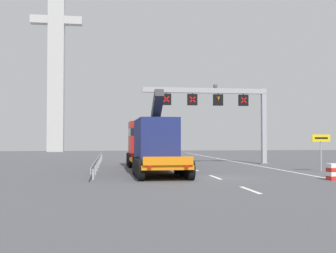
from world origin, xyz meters
TOP-DOWN VIEW (x-y plane):
  - ground at (0.00, 0.00)m, footprint 112.00×112.00m
  - lane_markings at (0.08, 15.44)m, footprint 0.20×45.47m
  - edge_line_right at (6.20, 12.00)m, footprint 0.20×63.00m
  - overhead_lane_gantry at (3.80, 12.30)m, footprint 11.45×0.90m
  - heavy_haul_truck_orange at (-3.12, 6.02)m, footprint 3.17×14.09m
  - exit_sign_yellow at (8.42, 3.37)m, footprint 1.33×0.15m
  - guardrail_left at (-6.98, 10.63)m, footprint 0.13×25.27m
  - bridge_pylon_distant at (-15.67, 51.82)m, footprint 9.00×2.00m

SIDE VIEW (x-z plane):
  - ground at x=0.00m, z-range 0.00..0.00m
  - edge_line_right at x=6.20m, z-range 0.00..0.01m
  - lane_markings at x=0.08m, z-range 0.00..0.01m
  - guardrail_left at x=-6.98m, z-range 0.18..0.94m
  - exit_sign_yellow at x=8.42m, z-range 0.63..3.18m
  - heavy_haul_truck_orange at x=-3.12m, z-range -0.66..4.64m
  - overhead_lane_gantry at x=3.80m, z-range 1.93..9.00m
  - bridge_pylon_distant at x=-15.67m, z-range 0.39..38.17m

